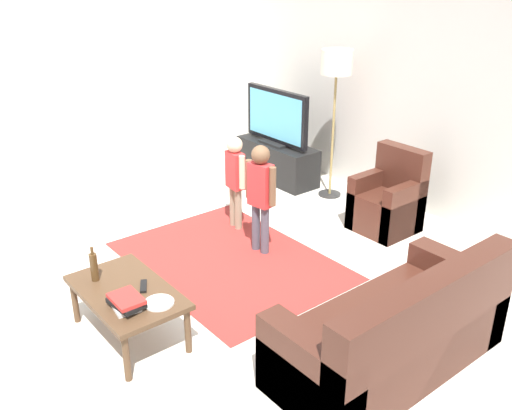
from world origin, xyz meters
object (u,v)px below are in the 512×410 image
Objects in this scene: bottle at (94,267)px; tv at (277,117)px; tv_stand at (277,162)px; child_near_tv at (235,174)px; book_stack at (126,302)px; tv_remote at (144,286)px; child_center at (260,189)px; coffee_table at (127,295)px; floor_lamp at (336,70)px; plate at (159,303)px; armchair at (389,203)px; couch at (399,336)px.

tv is at bearing 116.48° from bottle.
child_near_tv is at bearing -57.55° from tv_stand.
child_near_tv is 2.32m from book_stack.
tv_remote is (-0.17, 0.23, -0.04)m from book_stack.
coffee_table is (0.46, -1.68, -0.30)m from child_center.
floor_lamp is 3.64m from bottle.
bottle is (0.78, -3.41, -1.00)m from floor_lamp.
tv_stand is 1.17× the size of child_near_tv.
book_stack is (0.22, -0.11, 0.10)m from coffee_table.
child_center is at bearing 110.73° from book_stack.
book_stack is 1.00× the size of bottle.
tv_stand is at bearing 126.07° from plate.
tv is at bearing 122.86° from child_near_tv.
tv_stand is 1.90m from armchair.
floor_lamp is at bearing 107.81° from coffee_table.
tv_stand is 7.06× the size of tv_remote.
couch is 1.01× the size of floor_lamp.
couch is 1.62× the size of child_center.
tv_remote is (1.11, -1.70, -0.19)m from child_near_tv.
coffee_table is 0.35m from bottle.
bottle is at bearing -68.21° from child_near_tv.
armchair is 5.29× the size of tv_remote.
bottle reaches higher than book_stack.
child_center is at bearing -108.03° from armchair.
coffee_table is at bearing -90.12° from armchair.
tv_stand is 3.88m from book_stack.
child_near_tv is at bearing 168.75° from couch.
child_near_tv is (-2.61, 0.52, 0.33)m from couch.
couch is 1.75× the size of child_near_tv.
child_near_tv is 6.05× the size of tv_remote.
tv_stand is 5.45× the size of plate.
child_center is at bearing -45.39° from tv_stand.
tv_stand is at bearing -169.70° from floor_lamp.
tv is 5.00× the size of plate.
child_center is at bearing 138.03° from tv_remote.
tv_remote is at bearing -57.05° from tv.
armchair reaches higher than tv_remote.
book_stack is 0.29m from tv_remote.
bottle is at bearing -113.88° from tv_remote.
bottle reaches higher than tv_stand.
floor_lamp reaches higher than book_stack.
armchair reaches higher than book_stack.
floor_lamp reaches higher than bottle.
bottle is at bearing -95.08° from armchair.
book_stack is (0.22, -3.21, 0.17)m from armchair.
book_stack is 1.69× the size of tv_remote.
couch reaches higher than tv_stand.
coffee_table is 5.88× the size of tv_remote.
couch is at bearing -27.76° from tv.
child_center is at bearing -44.98° from tv.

